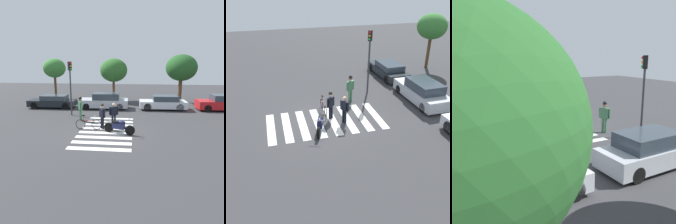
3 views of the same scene
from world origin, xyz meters
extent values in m
plane|color=#38383A|center=(0.00, 0.00, 0.00)|extent=(60.00, 60.00, 0.00)
cylinder|color=black|center=(1.57, -0.72, 0.31)|extent=(0.63, 0.33, 0.62)
cylinder|color=black|center=(0.20, -0.25, 0.31)|extent=(0.63, 0.33, 0.62)
cube|color=#1E234C|center=(0.84, -0.47, 0.49)|extent=(0.85, 0.52, 0.36)
ellipsoid|color=#1E234C|center=(1.06, -0.54, 0.76)|extent=(0.53, 0.38, 0.24)
cube|color=black|center=(0.65, -0.40, 0.73)|extent=(0.49, 0.37, 0.12)
cylinder|color=#A5A5AD|center=(1.50, -0.69, 1.01)|extent=(0.24, 0.60, 0.04)
torus|color=black|center=(-0.68, 0.17, 0.34)|extent=(0.67, 0.04, 0.67)
torus|color=black|center=(-1.77, 0.17, 0.34)|extent=(0.67, 0.04, 0.67)
cylinder|color=maroon|center=(-1.23, 0.17, 0.62)|extent=(0.85, 0.04, 0.04)
cylinder|color=maroon|center=(-1.56, 0.17, 0.79)|extent=(0.03, 0.03, 0.34)
cube|color=black|center=(-1.56, 0.17, 0.97)|extent=(0.20, 0.10, 0.06)
cylinder|color=#99999E|center=(-0.79, 0.17, 0.94)|extent=(0.03, 0.46, 0.03)
cylinder|color=black|center=(0.47, 1.09, 0.41)|extent=(0.14, 0.14, 0.82)
cylinder|color=black|center=(0.31, 1.01, 0.41)|extent=(0.14, 0.14, 0.82)
cube|color=black|center=(0.39, 1.05, 1.12)|extent=(0.52, 0.39, 0.58)
sphere|color=tan|center=(0.39, 1.05, 1.56)|extent=(0.22, 0.22, 0.22)
cylinder|color=black|center=(0.65, 1.17, 1.12)|extent=(0.09, 0.09, 0.55)
cylinder|color=black|center=(0.12, 0.92, 1.12)|extent=(0.09, 0.09, 0.55)
cylinder|color=black|center=(-0.38, 0.48, 0.41)|extent=(0.14, 0.14, 0.81)
cylinder|color=black|center=(-0.27, 0.34, 0.41)|extent=(0.14, 0.14, 0.81)
cube|color=black|center=(-0.32, 0.41, 1.10)|extent=(0.45, 0.49, 0.58)
sphere|color=tan|center=(-0.32, 0.41, 1.54)|extent=(0.22, 0.22, 0.22)
cylinder|color=black|center=(-0.50, 0.64, 1.10)|extent=(0.09, 0.09, 0.55)
cylinder|color=black|center=(-0.15, 0.19, 1.10)|extent=(0.09, 0.09, 0.55)
sphere|color=black|center=(-0.32, 0.41, 1.64)|extent=(0.23, 0.23, 0.23)
cylinder|color=#3F724C|center=(-2.23, 2.16, 0.43)|extent=(0.14, 0.14, 0.87)
cylinder|color=#3F724C|center=(-2.32, 2.32, 0.43)|extent=(0.14, 0.14, 0.87)
cube|color=#3F724C|center=(-2.28, 2.24, 1.18)|extent=(0.42, 0.54, 0.62)
sphere|color=#8C664C|center=(-2.28, 2.24, 1.64)|extent=(0.24, 0.24, 0.24)
cylinder|color=#3F724C|center=(-2.13, 1.98, 1.18)|extent=(0.09, 0.09, 0.59)
cylinder|color=#3F724C|center=(-2.42, 2.51, 1.18)|extent=(0.09, 0.09, 0.59)
sphere|color=black|center=(-2.28, 2.24, 1.75)|extent=(0.25, 0.25, 0.25)
cube|color=silver|center=(0.00, -3.15, 0.00)|extent=(3.45, 0.45, 0.01)
cube|color=silver|center=(0.00, -2.25, 0.00)|extent=(3.45, 0.45, 0.01)
cube|color=silver|center=(0.00, -1.35, 0.00)|extent=(3.45, 0.45, 0.01)
cube|color=silver|center=(0.00, -0.45, 0.00)|extent=(3.45, 0.45, 0.01)
cube|color=silver|center=(0.00, 0.45, 0.00)|extent=(3.45, 0.45, 0.01)
cube|color=silver|center=(0.00, 1.35, 0.00)|extent=(3.45, 0.45, 0.01)
cube|color=silver|center=(0.00, 2.25, 0.00)|extent=(3.45, 0.45, 0.01)
cube|color=silver|center=(0.00, 3.15, 0.00)|extent=(3.45, 0.45, 0.01)
cylinder|color=black|center=(-7.76, 6.00, 0.33)|extent=(0.67, 0.24, 0.66)
cylinder|color=black|center=(-7.80, 7.57, 0.33)|extent=(0.67, 0.24, 0.66)
cylinder|color=black|center=(-4.70, 6.08, 0.33)|extent=(0.67, 0.24, 0.66)
cylinder|color=black|center=(-4.74, 7.65, 0.33)|extent=(0.67, 0.24, 0.66)
cube|color=black|center=(-6.25, 6.83, 0.48)|extent=(4.55, 1.91, 0.60)
cube|color=#333D47|center=(-6.03, 6.83, 1.01)|extent=(2.47, 1.64, 0.46)
cube|color=#F2EDCC|center=(-8.45, 6.19, 0.57)|extent=(0.09, 0.20, 0.12)
cube|color=#F2EDCC|center=(-8.48, 7.34, 0.57)|extent=(0.09, 0.20, 0.12)
cylinder|color=black|center=(-2.69, 6.11, 0.32)|extent=(0.64, 0.24, 0.63)
cylinder|color=black|center=(-2.74, 7.71, 0.32)|extent=(0.64, 0.24, 0.63)
cylinder|color=black|center=(0.44, 6.20, 0.32)|extent=(0.64, 0.24, 0.63)
cylinder|color=black|center=(0.40, 7.79, 0.32)|extent=(0.64, 0.24, 0.63)
cube|color=#B7BAC1|center=(-1.15, 6.95, 0.54)|extent=(4.66, 1.94, 0.73)
cube|color=#333D47|center=(-0.92, 6.96, 1.20)|extent=(2.53, 1.66, 0.59)
cube|color=#F2EDCC|center=(-3.40, 6.31, 0.65)|extent=(0.09, 0.20, 0.12)
cube|color=#F2EDCC|center=(-3.43, 7.47, 0.65)|extent=(0.09, 0.20, 0.12)
cylinder|color=black|center=(3.01, 6.23, 0.36)|extent=(0.72, 0.24, 0.71)
cube|color=#F2EDCC|center=(2.35, 6.42, 0.61)|extent=(0.09, 0.20, 0.12)
cylinder|color=#38383D|center=(-3.49, 3.96, 1.88)|extent=(0.12, 0.12, 3.75)
cube|color=black|center=(-3.49, 3.96, 4.10)|extent=(0.34, 0.34, 0.70)
sphere|color=red|center=(-3.39, 3.87, 4.33)|extent=(0.16, 0.16, 0.16)
sphere|color=orange|center=(-3.39, 3.87, 4.10)|extent=(0.16, 0.16, 0.16)
sphere|color=green|center=(-3.39, 3.87, 3.87)|extent=(0.16, 0.16, 0.16)
cylinder|color=brown|center=(-7.50, 11.27, 1.36)|extent=(0.28, 0.28, 2.72)
ellipsoid|color=#387A33|center=(-7.50, 11.27, 3.69)|extent=(2.57, 2.57, 2.18)
camera|label=1|loc=(1.84, -13.81, 4.52)|focal=35.34mm
camera|label=2|loc=(13.52, -2.90, 7.86)|focal=43.07mm
camera|label=3|loc=(6.79, 14.20, 4.53)|focal=42.31mm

